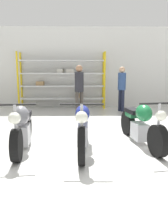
% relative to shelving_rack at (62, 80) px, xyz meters
% --- Properties ---
extents(ground_plane, '(30.00, 30.00, 0.00)m').
position_rel_shelving_rack_xyz_m(ground_plane, '(0.90, -5.51, -1.25)').
color(ground_plane, silver).
extents(back_wall, '(30.00, 0.08, 3.60)m').
position_rel_shelving_rack_xyz_m(back_wall, '(0.90, 0.36, 0.55)').
color(back_wall, silver).
rests_on(back_wall, ground_plane).
extents(shelving_rack, '(3.84, 0.63, 2.47)m').
position_rel_shelving_rack_xyz_m(shelving_rack, '(0.00, 0.00, 0.00)').
color(shelving_rack, yellow).
rests_on(shelving_rack, ground_plane).
extents(motorcycle_grey, '(0.72, 2.07, 1.03)m').
position_rel_shelving_rack_xyz_m(motorcycle_grey, '(-0.39, -5.44, -0.81)').
color(motorcycle_grey, black).
rests_on(motorcycle_grey, ground_plane).
extents(motorcycle_blue, '(0.73, 2.18, 1.05)m').
position_rel_shelving_rack_xyz_m(motorcycle_blue, '(0.86, -5.57, -0.78)').
color(motorcycle_blue, black).
rests_on(motorcycle_blue, ground_plane).
extents(motorcycle_green, '(0.74, 2.14, 1.02)m').
position_rel_shelving_rack_xyz_m(motorcycle_green, '(2.14, -5.24, -0.81)').
color(motorcycle_green, black).
rests_on(motorcycle_green, ground_plane).
extents(person_browsing, '(0.44, 0.44, 1.81)m').
position_rel_shelving_rack_xyz_m(person_browsing, '(2.51, -0.99, -0.18)').
color(person_browsing, '#1E2338').
rests_on(person_browsing, ground_plane).
extents(person_near_rack, '(0.44, 0.44, 1.83)m').
position_rel_shelving_rack_xyz_m(person_near_rack, '(0.78, -1.98, -0.16)').
color(person_near_rack, '#38332D').
rests_on(person_near_rack, ground_plane).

